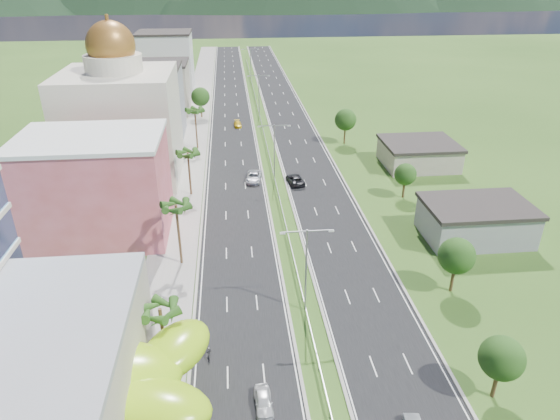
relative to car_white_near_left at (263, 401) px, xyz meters
name	(u,v)px	position (x,y,z in m)	size (l,w,h in m)	color
ground	(319,371)	(6.00, 4.06, -0.72)	(500.00, 500.00, 0.00)	#2D5119
road_left	(232,122)	(-1.50, 94.06, -0.70)	(11.00, 260.00, 0.04)	black
road_right	(289,120)	(13.50, 94.06, -0.70)	(11.00, 260.00, 0.04)	black
sidewalk_left	(195,123)	(-11.00, 94.06, -0.66)	(7.00, 260.00, 0.12)	gray
median_guardrail	(266,141)	(6.00, 76.05, -0.11)	(0.10, 216.06, 0.76)	gray
streetlight_median_b	(306,262)	(6.00, 14.06, 6.02)	(6.04, 0.25, 11.00)	gray
streetlight_median_c	(274,147)	(6.00, 54.06, 6.02)	(6.04, 0.25, 11.00)	gray
streetlight_median_d	(259,91)	(6.00, 99.06, 6.02)	(6.04, 0.25, 11.00)	gray
streetlight_median_e	(251,61)	(6.00, 144.06, 6.02)	(6.04, 0.25, 11.00)	gray
lime_canopy	(102,378)	(-14.00, 0.06, 4.27)	(18.00, 15.00, 7.40)	#91C713
pink_shophouse	(97,188)	(-22.00, 36.06, 6.78)	(20.00, 15.00, 15.00)	#BC4D4F
domed_building	(121,119)	(-22.00, 59.06, 10.63)	(20.00, 20.00, 28.70)	beige
midrise_grey	(147,103)	(-21.00, 84.06, 7.28)	(16.00, 15.00, 16.00)	gray
midrise_beige	(159,88)	(-21.00, 106.06, 5.78)	(16.00, 15.00, 13.00)	#9F9483
midrise_white	(167,64)	(-21.00, 129.06, 8.28)	(16.00, 15.00, 18.00)	silver
shed_near	(475,222)	(34.00, 29.06, 1.78)	(15.00, 10.00, 5.00)	gray
shed_far	(418,155)	(36.00, 59.06, 1.48)	(14.00, 12.00, 4.40)	#9F9483
palm_tree_b	(160,313)	(-9.50, 6.06, 6.34)	(3.60, 3.60, 8.10)	#47301C
palm_tree_c	(176,208)	(-9.50, 26.06, 7.78)	(3.60, 3.60, 9.60)	#47301C
palm_tree_d	(188,155)	(-9.50, 49.06, 6.82)	(3.60, 3.60, 8.60)	#47301C
palm_tree_e	(195,112)	(-9.50, 74.06, 7.58)	(3.60, 3.60, 9.40)	#47301C
leafy_tree_lfar	(200,97)	(-9.50, 99.06, 4.85)	(4.90, 4.90, 8.05)	#47301C
leafy_tree_ra	(502,358)	(22.00, -0.94, 4.05)	(4.20, 4.20, 6.90)	#47301C
leafy_tree_rb	(457,256)	(25.00, 16.06, 4.45)	(4.55, 4.55, 7.47)	#47301C
leafy_tree_rc	(405,174)	(28.00, 44.06, 3.65)	(3.85, 3.85, 6.33)	#47301C
leafy_tree_rd	(346,120)	(24.00, 74.06, 4.85)	(4.90, 4.90, 8.05)	#47301C
mountain_ridge	(300,8)	(66.00, 454.06, -0.72)	(860.00, 140.00, 90.00)	black
car_white_near_left	(263,401)	(0.00, 0.00, 0.00)	(1.62, 4.02, 1.37)	silver
car_silver_mid_left	(254,177)	(2.05, 54.13, 0.12)	(2.68, 5.82, 1.62)	#B5B7BD
car_yellow_far_left	(238,124)	(-0.10, 89.66, -0.05)	(1.77, 4.36, 1.27)	gold
car_dark_far_right	(295,179)	(9.78, 52.16, 0.10)	(2.60, 5.65, 1.57)	black
motorcycle	(209,351)	(-5.24, 7.33, -0.01)	(0.64, 2.12, 1.36)	black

